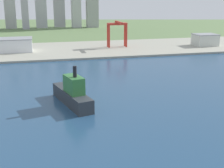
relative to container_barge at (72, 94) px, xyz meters
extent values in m
plane|color=#5E7A4A|center=(10.67, 37.06, -8.02)|extent=(2400.00, 2400.00, 0.00)
cube|color=navy|center=(10.67, -22.94, -7.95)|extent=(840.00, 360.00, 0.15)
cube|color=#9E9D8D|center=(10.67, 227.06, -6.77)|extent=(840.00, 140.00, 2.50)
cube|color=#2D3338|center=(-0.32, 1.27, -3.05)|extent=(23.73, 54.24, 9.65)
cube|color=#337238|center=(0.83, -3.26, 7.73)|extent=(13.63, 20.82, 11.90)
cylinder|color=black|center=(1.49, -5.83, 17.53)|extent=(2.63, 2.63, 7.72)
cube|color=#B72D23|center=(79.47, 224.65, 10.30)|extent=(2.20, 2.20, 31.64)
cube|color=#B72D23|center=(105.12, 224.65, 10.30)|extent=(2.20, 2.20, 31.64)
cube|color=#B72D23|center=(79.47, 232.65, 10.30)|extent=(2.20, 2.20, 31.64)
cube|color=#B72D23|center=(105.12, 232.65, 10.30)|extent=(2.20, 2.20, 31.64)
cube|color=#B72D23|center=(92.29, 228.65, 27.52)|extent=(28.05, 10.00, 2.80)
cube|color=#B72D23|center=(92.29, 220.03, 30.32)|extent=(2.60, 34.46, 2.60)
cube|color=white|center=(-59.20, 224.74, 2.73)|extent=(63.12, 32.88, 16.51)
cube|color=gray|center=(-59.20, 224.74, 11.59)|extent=(64.38, 33.54, 1.20)
cube|color=silver|center=(223.59, 210.76, 2.42)|extent=(32.79, 26.63, 15.88)
cube|color=gray|center=(223.59, 210.76, 10.96)|extent=(33.45, 27.16, 1.20)
cube|color=#A4A1AD|center=(-41.30, 543.25, 48.68)|extent=(15.29, 23.55, 113.41)
cube|color=#A5A6AD|center=(-5.21, 564.45, 47.47)|extent=(25.60, 24.74, 110.97)
cube|color=#ACAFAE|center=(75.89, 551.53, 54.37)|extent=(21.29, 24.85, 124.79)
camera|label=1|loc=(-23.33, -213.81, 67.78)|focal=50.62mm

